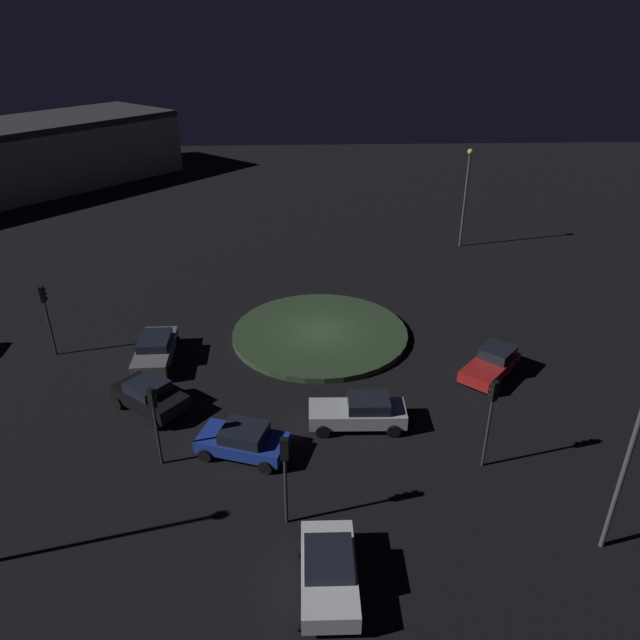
{
  "coord_description": "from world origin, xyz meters",
  "views": [
    {
      "loc": [
        1.35,
        31.36,
        17.47
      ],
      "look_at": [
        0.0,
        0.0,
        1.08
      ],
      "focal_mm": 33.33,
      "sensor_mm": 36.0,
      "label": 1
    }
  ],
  "objects_px": {
    "traffic_light_northwest": "(491,407)",
    "car_blue": "(243,440)",
    "car_grey": "(155,349)",
    "traffic_light_north": "(285,464)",
    "traffic_light_northeast": "(154,411)",
    "car_black": "(150,395)",
    "traffic_light_east": "(46,307)",
    "car_red": "(491,364)",
    "streetlamp_southwest": "(466,188)",
    "car_silver": "(359,412)",
    "streetlamp_northwest": "(633,442)",
    "car_white": "(329,571)"
  },
  "relations": [
    {
      "from": "traffic_light_north",
      "to": "traffic_light_northeast",
      "type": "relative_size",
      "value": 1.04
    },
    {
      "from": "traffic_light_east",
      "to": "streetlamp_northwest",
      "type": "relative_size",
      "value": 0.57
    },
    {
      "from": "car_grey",
      "to": "traffic_light_north",
      "type": "height_order",
      "value": "traffic_light_north"
    },
    {
      "from": "traffic_light_east",
      "to": "streetlamp_southwest",
      "type": "relative_size",
      "value": 0.53
    },
    {
      "from": "traffic_light_northwest",
      "to": "streetlamp_southwest",
      "type": "bearing_deg",
      "value": -41.18
    },
    {
      "from": "traffic_light_east",
      "to": "car_white",
      "type": "bearing_deg",
      "value": -53.39
    },
    {
      "from": "car_silver",
      "to": "traffic_light_east",
      "type": "xyz_separation_m",
      "value": [
        16.63,
        -7.3,
        2.23
      ]
    },
    {
      "from": "car_black",
      "to": "traffic_light_north",
      "type": "relative_size",
      "value": 1.02
    },
    {
      "from": "car_blue",
      "to": "car_white",
      "type": "distance_m",
      "value": 7.82
    },
    {
      "from": "car_silver",
      "to": "car_red",
      "type": "relative_size",
      "value": 1.13
    },
    {
      "from": "traffic_light_north",
      "to": "streetlamp_northwest",
      "type": "height_order",
      "value": "streetlamp_northwest"
    },
    {
      "from": "traffic_light_northeast",
      "to": "car_red",
      "type": "bearing_deg",
      "value": -35.55
    },
    {
      "from": "traffic_light_north",
      "to": "traffic_light_northeast",
      "type": "height_order",
      "value": "traffic_light_north"
    },
    {
      "from": "car_white",
      "to": "streetlamp_southwest",
      "type": "bearing_deg",
      "value": 159.41
    },
    {
      "from": "streetlamp_southwest",
      "to": "car_black",
      "type": "bearing_deg",
      "value": 46.34
    },
    {
      "from": "traffic_light_northwest",
      "to": "streetlamp_northwest",
      "type": "height_order",
      "value": "streetlamp_northwest"
    },
    {
      "from": "car_grey",
      "to": "traffic_light_north",
      "type": "distance_m",
      "value": 14.31
    },
    {
      "from": "car_white",
      "to": "streetlamp_northwest",
      "type": "relative_size",
      "value": 0.54
    },
    {
      "from": "traffic_light_northwest",
      "to": "traffic_light_north",
      "type": "bearing_deg",
      "value": 79.83
    },
    {
      "from": "car_blue",
      "to": "traffic_light_north",
      "type": "xyz_separation_m",
      "value": [
        -1.94,
        4.06,
        2.14
      ]
    },
    {
      "from": "car_silver",
      "to": "car_white",
      "type": "bearing_deg",
      "value": 79.24
    },
    {
      "from": "car_black",
      "to": "traffic_light_north",
      "type": "distance_m",
      "value": 10.36
    },
    {
      "from": "traffic_light_east",
      "to": "car_red",
      "type": "bearing_deg",
      "value": -13.61
    },
    {
      "from": "car_black",
      "to": "traffic_light_east",
      "type": "relative_size",
      "value": 0.97
    },
    {
      "from": "car_black",
      "to": "traffic_light_northwest",
      "type": "bearing_deg",
      "value": -158.06
    },
    {
      "from": "car_red",
      "to": "streetlamp_northwest",
      "type": "bearing_deg",
      "value": 46.0
    },
    {
      "from": "car_grey",
      "to": "car_red",
      "type": "height_order",
      "value": "car_red"
    },
    {
      "from": "car_black",
      "to": "traffic_light_northwest",
      "type": "xyz_separation_m",
      "value": [
        -15.15,
        4.75,
        2.27
      ]
    },
    {
      "from": "traffic_light_north",
      "to": "car_grey",
      "type": "bearing_deg",
      "value": 38.78
    },
    {
      "from": "car_silver",
      "to": "traffic_light_northwest",
      "type": "xyz_separation_m",
      "value": [
        -5.03,
        2.98,
        2.27
      ]
    },
    {
      "from": "traffic_light_east",
      "to": "car_silver",
      "type": "bearing_deg",
      "value": -29.44
    },
    {
      "from": "car_white",
      "to": "streetlamp_southwest",
      "type": "relative_size",
      "value": 0.5
    },
    {
      "from": "car_silver",
      "to": "traffic_light_north",
      "type": "bearing_deg",
      "value": 61.52
    },
    {
      "from": "car_red",
      "to": "traffic_light_northwest",
      "type": "height_order",
      "value": "traffic_light_northwest"
    },
    {
      "from": "streetlamp_southwest",
      "to": "streetlamp_northwest",
      "type": "xyz_separation_m",
      "value": [
        2.68,
        31.24,
        -0.11
      ]
    },
    {
      "from": "streetlamp_southwest",
      "to": "traffic_light_northwest",
      "type": "bearing_deg",
      "value": 77.69
    },
    {
      "from": "car_blue",
      "to": "traffic_light_east",
      "type": "distance_m",
      "value": 14.68
    },
    {
      "from": "car_grey",
      "to": "streetlamp_northwest",
      "type": "xyz_separation_m",
      "value": [
        -18.93,
        13.75,
        4.02
      ]
    },
    {
      "from": "car_white",
      "to": "streetlamp_southwest",
      "type": "xyz_separation_m",
      "value": [
        -12.8,
        -32.57,
        4.13
      ]
    },
    {
      "from": "car_black",
      "to": "traffic_light_north",
      "type": "height_order",
      "value": "traffic_light_north"
    },
    {
      "from": "traffic_light_north",
      "to": "traffic_light_northeast",
      "type": "distance_m",
      "value": 6.51
    },
    {
      "from": "traffic_light_northeast",
      "to": "traffic_light_northwest",
      "type": "xyz_separation_m",
      "value": [
        -13.85,
        0.73,
        0.29
      ]
    },
    {
      "from": "traffic_light_north",
      "to": "car_red",
      "type": "bearing_deg",
      "value": -40.51
    },
    {
      "from": "traffic_light_north",
      "to": "car_blue",
      "type": "bearing_deg",
      "value": 32.96
    },
    {
      "from": "car_red",
      "to": "streetlamp_southwest",
      "type": "height_order",
      "value": "streetlamp_southwest"
    },
    {
      "from": "car_red",
      "to": "streetlamp_northwest",
      "type": "height_order",
      "value": "streetlamp_northwest"
    },
    {
      "from": "traffic_light_northeast",
      "to": "streetlamp_southwest",
      "type": "relative_size",
      "value": 0.49
    },
    {
      "from": "traffic_light_north",
      "to": "car_white",
      "type": "bearing_deg",
      "value": -146.89
    },
    {
      "from": "traffic_light_northwest",
      "to": "car_blue",
      "type": "bearing_deg",
      "value": 54.47
    },
    {
      "from": "car_grey",
      "to": "traffic_light_northeast",
      "type": "height_order",
      "value": "traffic_light_northeast"
    }
  ]
}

